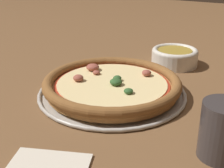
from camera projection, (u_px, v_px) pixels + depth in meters
The scene contains 5 objects.
ground_plane at pixel (112, 94), 0.72m from camera, with size 3.00×3.00×0.00m, color brown.
pizza_tray at pixel (112, 93), 0.72m from camera, with size 0.34×0.34×0.01m.
pizza at pixel (112, 84), 0.71m from camera, with size 0.31×0.31×0.04m.
bowl_near at pixel (175, 56), 0.89m from camera, with size 0.13×0.13×0.05m.
drinking_cup at pixel (223, 131), 0.49m from camera, with size 0.07×0.07×0.09m.
Camera 1 is at (-0.30, 0.58, 0.31)m, focal length 50.00 mm.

